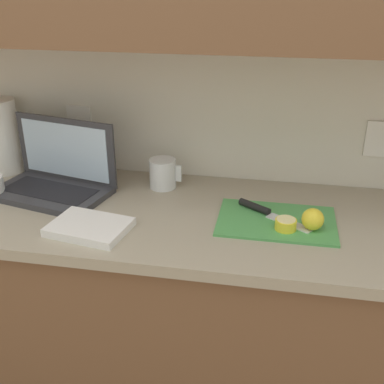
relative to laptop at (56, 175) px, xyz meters
name	(u,v)px	position (x,y,z in m)	size (l,w,h in m)	color
counter_unit	(147,323)	(0.31, -0.08, -0.52)	(2.49, 0.60, 0.94)	brown
laptop	(56,175)	(0.00, 0.00, 0.00)	(0.42, 0.30, 0.24)	#333338
cutting_board	(276,221)	(0.74, -0.09, -0.05)	(0.35, 0.24, 0.01)	#4C9E51
knife	(262,210)	(0.69, -0.05, -0.04)	(0.23, 0.16, 0.02)	silver
lemon_half_cut	(286,224)	(0.76, -0.14, -0.03)	(0.06, 0.06, 0.03)	yellow
lemon_whole_beside	(313,219)	(0.84, -0.13, -0.02)	(0.06, 0.06, 0.06)	yellow
measuring_cup	(163,173)	(0.34, 0.10, -0.01)	(0.11, 0.09, 0.10)	silver
paper_towel_roll	(2,136)	(-0.26, 0.13, 0.08)	(0.12, 0.12, 0.27)	white
dish_towel	(89,227)	(0.21, -0.24, -0.05)	(0.22, 0.16, 0.02)	white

